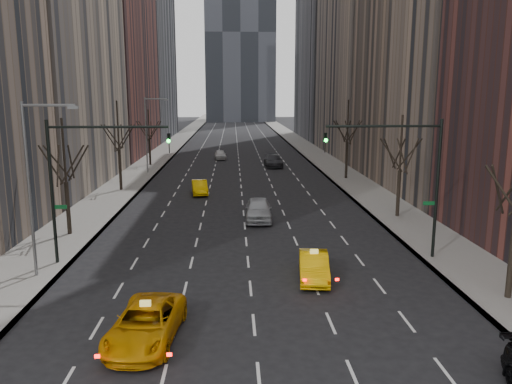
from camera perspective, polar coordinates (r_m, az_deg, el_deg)
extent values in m
plane|color=black|center=(18.11, 0.32, -20.47)|extent=(400.00, 400.00, 0.00)
cube|color=slate|center=(86.68, -10.25, 4.69)|extent=(4.50, 320.00, 0.15)
cube|color=slate|center=(86.91, 6.03, 4.82)|extent=(4.50, 320.00, 0.15)
cube|color=brown|center=(84.92, -17.72, 19.08)|extent=(14.00, 28.00, 44.00)
cube|color=slate|center=(114.32, 9.26, 20.79)|extent=(14.00, 30.00, 58.00)
cylinder|color=black|center=(36.03, -20.69, -1.72)|extent=(0.28, 0.28, 3.57)
cylinder|color=black|center=(35.42, -21.12, 4.47)|extent=(0.16, 0.16, 4.25)
cylinder|color=black|center=(36.27, -20.38, 3.23)|extent=(0.42, 1.80, 2.52)
cylinder|color=black|center=(35.55, -19.63, 3.13)|extent=(1.74, 0.72, 2.52)
cylinder|color=black|center=(34.80, -20.27, 2.93)|extent=(1.46, 1.25, 2.52)
cylinder|color=black|center=(34.77, -21.68, 2.83)|extent=(0.42, 1.80, 2.52)
cylinder|color=black|center=(35.51, -22.40, 2.93)|extent=(1.74, 0.72, 2.52)
cylinder|color=black|center=(36.25, -21.74, 3.13)|extent=(1.46, 1.25, 2.52)
cylinder|color=black|center=(51.19, -15.26, 2.47)|extent=(0.28, 0.28, 3.99)
cylinder|color=black|center=(50.74, -15.51, 7.35)|extent=(0.16, 0.16, 4.75)
cylinder|color=black|center=(51.62, -15.08, 6.15)|extent=(0.42, 1.80, 2.52)
cylinder|color=black|center=(50.94, -14.48, 6.12)|extent=(1.74, 0.72, 2.52)
cylinder|color=black|center=(50.14, -14.85, 6.03)|extent=(1.46, 1.25, 2.52)
cylinder|color=black|center=(50.03, -15.82, 5.97)|extent=(0.42, 1.80, 2.52)
cylinder|color=black|center=(50.72, -16.41, 6.00)|extent=(1.74, 0.72, 2.52)
cylinder|color=black|center=(51.51, -16.03, 6.09)|extent=(1.46, 1.25, 2.52)
cylinder|color=black|center=(68.76, -12.03, 4.47)|extent=(0.28, 0.28, 3.36)
cylinder|color=black|center=(68.44, -12.16, 7.53)|extent=(0.16, 0.16, 4.00)
cylinder|color=black|center=(69.30, -11.89, 6.94)|extent=(0.42, 1.80, 2.52)
cylinder|color=black|center=(68.66, -11.42, 6.92)|extent=(1.74, 0.72, 2.52)
cylinder|color=black|center=(67.84, -11.65, 6.87)|extent=(1.46, 1.25, 2.52)
cylinder|color=black|center=(67.68, -12.37, 6.83)|extent=(0.42, 1.80, 2.52)
cylinder|color=black|center=(68.34, -12.84, 6.85)|extent=(1.74, 0.72, 2.52)
cylinder|color=black|center=(69.15, -12.60, 6.90)|extent=(1.46, 1.25, 2.52)
cylinder|color=black|center=(26.03, 27.18, -6.77)|extent=(0.28, 0.28, 3.78)
cylinder|color=black|center=(26.11, 27.15, 0.34)|extent=(0.42, 1.80, 2.52)
cylinder|color=black|center=(24.66, 26.52, -0.17)|extent=(1.74, 0.72, 2.52)
cylinder|color=black|center=(25.46, 25.90, 0.20)|extent=(1.46, 1.25, 2.52)
cylinder|color=black|center=(40.25, 15.96, -0.14)|extent=(0.28, 0.28, 3.57)
cylinder|color=black|center=(39.70, 16.26, 5.41)|extent=(0.16, 0.16, 4.25)
cylinder|color=black|center=(40.64, 16.01, 4.27)|extent=(0.42, 1.80, 2.52)
cylinder|color=black|center=(40.34, 17.15, 4.16)|extent=(1.74, 0.72, 2.52)
cylinder|color=black|center=(39.50, 17.35, 4.01)|extent=(1.46, 1.25, 2.52)
cylinder|color=black|center=(38.95, 16.38, 3.97)|extent=(0.42, 1.80, 2.52)
cylinder|color=black|center=(39.26, 15.21, 4.08)|extent=(1.74, 0.72, 2.52)
cylinder|color=black|center=(40.11, 15.05, 4.23)|extent=(1.46, 1.25, 2.52)
cylinder|color=black|center=(57.34, 10.31, 3.57)|extent=(0.28, 0.28, 3.99)
cylinder|color=black|center=(56.94, 10.46, 7.93)|extent=(0.16, 0.16, 4.75)
cylinder|color=black|center=(57.87, 10.38, 6.85)|extent=(0.42, 1.80, 2.52)
cylinder|color=black|center=(57.49, 11.14, 6.79)|extent=(1.74, 0.72, 2.52)
cylinder|color=black|center=(56.63, 11.20, 6.73)|extent=(1.46, 1.25, 2.52)
cylinder|color=black|center=(56.16, 10.46, 6.72)|extent=(0.42, 1.80, 2.52)
cylinder|color=black|center=(56.55, 9.68, 6.77)|extent=(1.74, 0.72, 2.52)
cylinder|color=black|center=(57.41, 9.65, 6.84)|extent=(1.46, 1.25, 2.52)
cylinder|color=black|center=(29.65, -22.29, -0.09)|extent=(0.18, 0.18, 8.00)
cylinder|color=black|center=(28.28, -16.57, 7.14)|extent=(6.50, 0.14, 0.14)
imported|color=black|center=(27.75, -9.91, 5.50)|extent=(0.18, 0.22, 1.10)
sphere|color=#0CFF33|center=(27.56, -9.97, 5.77)|extent=(0.20, 0.20, 0.20)
cube|color=#0C5926|center=(29.68, -21.45, -1.60)|extent=(0.70, 0.04, 0.22)
cylinder|color=black|center=(30.23, 19.98, 0.27)|extent=(0.18, 0.18, 8.00)
cylinder|color=black|center=(28.70, 14.41, 7.30)|extent=(6.50, 0.14, 0.14)
imported|color=black|center=(28.00, 7.91, 5.61)|extent=(0.18, 0.22, 1.10)
sphere|color=#0CFF33|center=(27.81, 7.99, 5.88)|extent=(0.20, 0.20, 0.20)
cube|color=#0C5926|center=(30.24, 19.18, -1.22)|extent=(0.70, 0.04, 0.22)
cylinder|color=slate|center=(27.87, -24.49, 0.11)|extent=(0.16, 0.16, 9.00)
cylinder|color=slate|center=(26.99, -22.64, 9.14)|extent=(2.60, 0.14, 0.14)
cube|color=slate|center=(26.61, -20.16, 9.08)|extent=(0.50, 0.22, 0.15)
cylinder|color=slate|center=(61.48, -12.44, 6.33)|extent=(0.16, 0.16, 9.00)
cylinder|color=slate|center=(61.09, -11.39, 10.39)|extent=(2.60, 0.14, 0.14)
cube|color=slate|center=(60.92, -10.26, 10.33)|extent=(0.50, 0.22, 0.15)
imported|color=orange|center=(20.50, -12.48, -14.47)|extent=(2.90, 5.42, 1.45)
imported|color=#EDAF05|center=(26.39, 6.62, -8.42)|extent=(1.93, 4.35, 1.39)
imported|color=#ADB0B5|center=(38.17, 0.29, -1.98)|extent=(2.17, 5.02, 1.69)
imported|color=#F4BA05|center=(48.39, -6.46, 0.54)|extent=(1.92, 4.21, 1.34)
imported|color=#29292E|center=(66.55, 1.99, 3.60)|extent=(2.32, 5.55, 1.60)
imported|color=silver|center=(74.23, -4.10, 4.28)|extent=(1.94, 4.21, 1.40)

